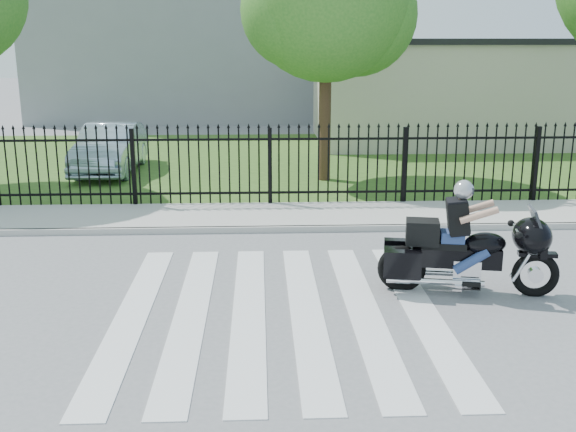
{
  "coord_description": "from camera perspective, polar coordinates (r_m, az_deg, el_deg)",
  "views": [
    {
      "loc": [
        -0.23,
        -8.71,
        3.66
      ],
      "look_at": [
        0.21,
        1.44,
        1.0
      ],
      "focal_mm": 42.0,
      "sensor_mm": 36.0,
      "label": 1
    }
  ],
  "objects": [
    {
      "name": "crosswalk",
      "position": [
        9.45,
        -0.88,
        -8.08
      ],
      "size": [
        5.0,
        5.5,
        0.01
      ],
      "primitive_type": null,
      "color": "silver",
      "rests_on": "ground"
    },
    {
      "name": "ground",
      "position": [
        9.45,
        -0.88,
        -8.11
      ],
      "size": [
        120.0,
        120.0,
        0.0
      ],
      "primitive_type": "plane",
      "color": "slate",
      "rests_on": "ground"
    },
    {
      "name": "parked_car",
      "position": [
        19.7,
        -14.81,
        5.56
      ],
      "size": [
        1.48,
        4.13,
        1.36
      ],
      "primitive_type": "imported",
      "rotation": [
        0.0,
        0.0,
        -0.01
      ],
      "color": "#A0B6CA",
      "rests_on": "grass_strip"
    },
    {
      "name": "sidewalk",
      "position": [
        14.17,
        -1.45,
        -0.03
      ],
      "size": [
        40.0,
        2.0,
        0.12
      ],
      "primitive_type": "cube",
      "color": "#ADAAA3",
      "rests_on": "ground"
    },
    {
      "name": "curb",
      "position": [
        13.21,
        -1.37,
        -1.13
      ],
      "size": [
        40.0,
        0.12,
        0.12
      ],
      "primitive_type": "cube",
      "color": "#ADAAA3",
      "rests_on": "ground"
    },
    {
      "name": "motorcycle_rider",
      "position": [
        10.25,
        14.65,
        -2.51
      ],
      "size": [
        2.62,
        1.17,
        1.75
      ],
      "rotation": [
        0.0,
        0.0,
        -0.19
      ],
      "color": "black",
      "rests_on": "ground"
    },
    {
      "name": "building_low",
      "position": [
        25.81,
        14.03,
        10.02
      ],
      "size": [
        10.0,
        6.0,
        3.5
      ],
      "primitive_type": "cube",
      "color": "beige",
      "rests_on": "ground"
    },
    {
      "name": "building_low_roof",
      "position": [
        25.74,
        14.29,
        14.12
      ],
      "size": [
        10.2,
        6.2,
        0.2
      ],
      "primitive_type": "cube",
      "color": "black",
      "rests_on": "building_low"
    },
    {
      "name": "grass_strip",
      "position": [
        21.03,
        -1.8,
        4.69
      ],
      "size": [
        40.0,
        12.0,
        0.02
      ],
      "primitive_type": "cube",
      "color": "#2F511B",
      "rests_on": "ground"
    },
    {
      "name": "iron_fence",
      "position": [
        14.96,
        -1.54,
        4.07
      ],
      "size": [
        26.0,
        0.04,
        1.8
      ],
      "color": "black",
      "rests_on": "ground"
    }
  ]
}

